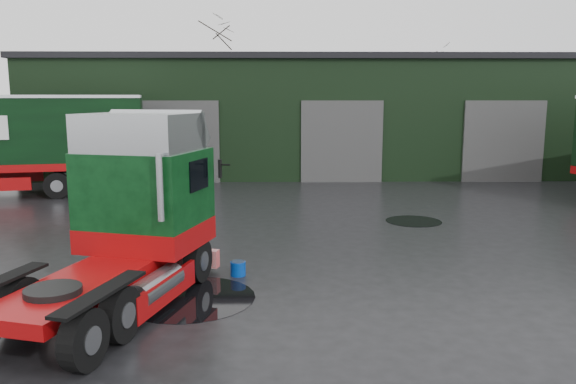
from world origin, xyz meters
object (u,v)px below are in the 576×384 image
object	(u,v)px
tree_back_a	(214,89)
tree_back_b	(423,102)
warehouse	(331,114)
wash_bucket	(238,269)
hero_tractor	(101,216)

from	to	relation	value
tree_back_a	tree_back_b	world-z (taller)	tree_back_a
warehouse	tree_back_a	size ratio (longest dim) A/B	3.41
warehouse	tree_back_a	world-z (taller)	tree_back_a
wash_bucket	tree_back_b	bearing A→B (deg)	68.58
hero_tractor	tree_back_b	bearing A→B (deg)	81.72
warehouse	tree_back_a	bearing A→B (deg)	128.66
hero_tractor	wash_bucket	bearing A→B (deg)	58.10
warehouse	hero_tractor	size ratio (longest dim) A/B	5.19
hero_tractor	tree_back_b	size ratio (longest dim) A/B	0.83
hero_tractor	wash_bucket	distance (m)	3.75
warehouse	tree_back_a	xyz separation A→B (m)	(-8.00, 10.00, 1.59)
warehouse	tree_back_b	world-z (taller)	tree_back_b
tree_back_b	warehouse	bearing A→B (deg)	-128.66
warehouse	wash_bucket	distance (m)	21.36
warehouse	wash_bucket	bearing A→B (deg)	-101.09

